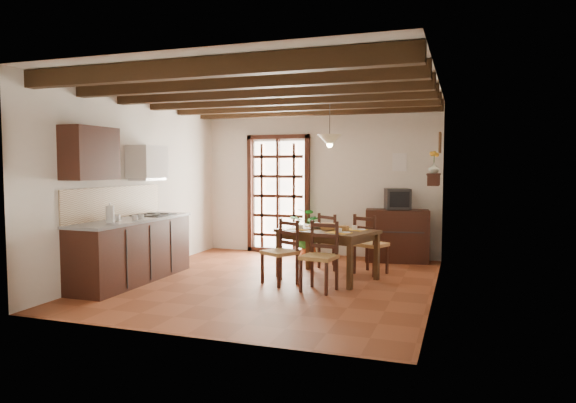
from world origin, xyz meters
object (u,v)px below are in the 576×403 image
at_px(chair_far_left, 333,251).
at_px(chair_far_right, 370,255).
at_px(kitchen_counter, 132,249).
at_px(sideboard, 397,236).
at_px(potted_plant, 308,227).
at_px(chair_near_left, 280,264).
at_px(pendant_lamp, 330,139).
at_px(dining_table, 327,236).
at_px(crt_tv, 397,199).
at_px(chair_near_right, 319,269).

distance_m(chair_far_left, chair_far_right, 0.68).
bearing_deg(kitchen_counter, sideboard, 39.25).
distance_m(chair_far_left, potted_plant, 1.12).
bearing_deg(chair_far_left, chair_far_right, -168.44).
bearing_deg(chair_near_left, kitchen_counter, -135.57).
bearing_deg(pendant_lamp, potted_plant, 117.18).
xyz_separation_m(sideboard, pendant_lamp, (-0.81, -1.63, 1.62)).
height_order(dining_table, pendant_lamp, pendant_lamp).
bearing_deg(crt_tv, chair_far_right, -119.97).
relative_size(kitchen_counter, potted_plant, 1.17).
height_order(chair_near_left, crt_tv, crt_tv).
bearing_deg(dining_table, chair_far_left, 116.25).
relative_size(chair_far_left, chair_far_right, 0.98).
xyz_separation_m(chair_near_right, potted_plant, (-0.87, 2.38, 0.28)).
height_order(crt_tv, pendant_lamp, pendant_lamp).
bearing_deg(chair_near_left, pendant_lamp, 79.50).
relative_size(chair_near_right, chair_far_left, 1.03).
relative_size(chair_far_right, pendant_lamp, 1.11).
bearing_deg(dining_table, chair_far_right, 64.03).
bearing_deg(sideboard, kitchen_counter, -149.24).
relative_size(chair_near_right, potted_plant, 0.49).
xyz_separation_m(chair_far_left, chair_far_right, (0.64, -0.23, 0.01)).
height_order(chair_far_left, pendant_lamp, pendant_lamp).
height_order(chair_near_left, chair_near_right, chair_near_right).
bearing_deg(chair_near_left, crt_tv, 88.91).
relative_size(kitchen_counter, dining_table, 1.43).
distance_m(dining_table, sideboard, 1.92).
xyz_separation_m(kitchen_counter, pendant_lamp, (2.64, 1.19, 1.60)).
bearing_deg(dining_table, pendant_lamp, 109.24).
height_order(chair_far_left, chair_far_right, chair_far_right).
bearing_deg(dining_table, chair_near_right, -64.10).
distance_m(chair_near_left, pendant_lamp, 1.98).
xyz_separation_m(chair_near_right, pendant_lamp, (-0.09, 0.87, 1.78)).
relative_size(chair_near_left, chair_far_left, 1.01).
bearing_deg(chair_near_right, chair_near_left, 169.84).
bearing_deg(crt_tv, sideboard, 72.60).
bearing_deg(chair_far_right, dining_table, 70.51).
distance_m(chair_near_right, sideboard, 2.61).
distance_m(dining_table, chair_near_left, 0.85).
xyz_separation_m(chair_near_left, pendant_lamp, (0.55, 0.65, 1.79)).
height_order(kitchen_counter, chair_near_left, kitchen_counter).
xyz_separation_m(chair_far_left, crt_tv, (0.91, 0.96, 0.82)).
relative_size(dining_table, chair_near_left, 1.71).
distance_m(chair_far_left, crt_tv, 1.55).
distance_m(chair_far_left, sideboard, 1.33).
relative_size(kitchen_counter, sideboard, 2.08).
bearing_deg(pendant_lamp, chair_far_right, 39.03).
height_order(sideboard, potted_plant, potted_plant).
distance_m(dining_table, chair_far_right, 0.85).
bearing_deg(pendant_lamp, dining_table, -90.00).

